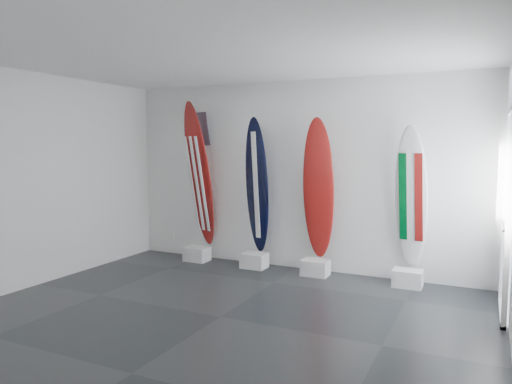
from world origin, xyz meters
The scene contains 15 objects.
floor centered at (0.00, 0.00, 0.00)m, with size 6.00×6.00×0.00m, color black.
ceiling centered at (0.00, 0.00, 3.00)m, with size 6.00×6.00×0.00m, color white.
wall_back centered at (0.00, 2.50, 1.50)m, with size 6.00×6.00×0.00m, color silver.
wall_front centered at (0.00, -2.50, 1.50)m, with size 6.00×6.00×0.00m, color silver.
wall_left centered at (-3.00, 0.00, 1.50)m, with size 5.00×5.00×0.00m, color silver.
display_block_usa centered at (-1.72, 2.18, 0.12)m, with size 0.40×0.30×0.24m, color silver.
surfboard_usa centered at (-1.72, 2.28, 1.48)m, with size 0.57×0.08×2.51m, color maroon.
display_block_navy centered at (-0.62, 2.18, 0.12)m, with size 0.40×0.30×0.24m, color silver.
surfboard_navy centered at (-0.62, 2.28, 1.34)m, with size 0.50×0.08×2.20m, color black.
display_block_swiss centered at (0.42, 2.18, 0.12)m, with size 0.40×0.30×0.24m, color silver.
surfboard_swiss centered at (0.42, 2.28, 1.32)m, with size 0.49×0.08×2.17m, color maroon.
display_block_italy centered at (1.78, 2.18, 0.12)m, with size 0.40×0.30×0.24m, color silver.
surfboard_italy centered at (1.78, 2.28, 1.25)m, with size 0.46×0.08×2.04m, color white.
wall_outlet centered at (-2.45, 2.48, 0.35)m, with size 0.09×0.02×0.13m, color silver.
glass_door centered at (2.97, 1.55, 1.43)m, with size 0.12×1.16×2.85m, color white, non-canonical shape.
Camera 1 is at (2.72, -4.69, 1.99)m, focal length 33.70 mm.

